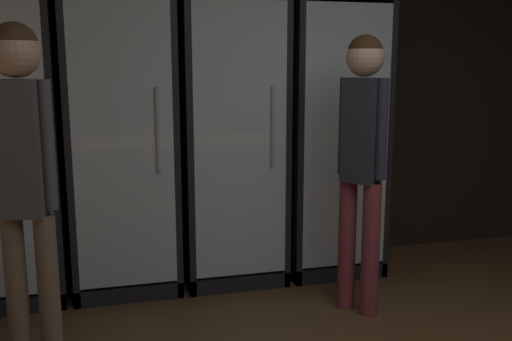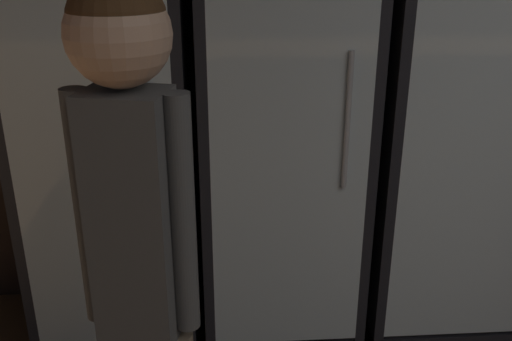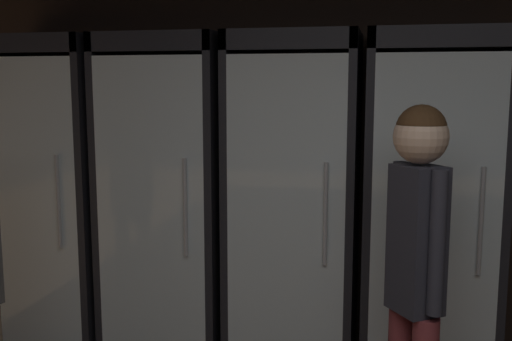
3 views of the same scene
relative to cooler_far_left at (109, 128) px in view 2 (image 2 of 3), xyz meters
name	(u,v)px [view 2 (image 2 of 3)]	position (x,y,z in m)	size (l,w,h in m)	color
cooler_far_left	(109,128)	(0.00, 0.00, 0.00)	(0.66, 0.61, 1.95)	black
cooler_left	(281,127)	(0.70, 0.00, -0.01)	(0.66, 0.61, 1.95)	black
cooler_center	(447,122)	(1.41, 0.00, -0.01)	(0.66, 0.61, 1.95)	black
shopper_near	(137,241)	(0.26, -1.11, 0.08)	(0.27, 0.21, 1.62)	#72604C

